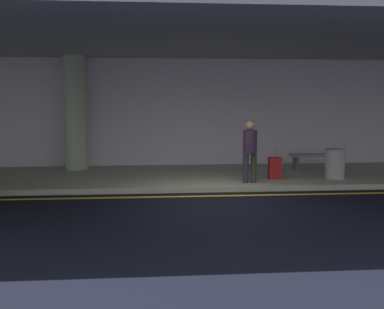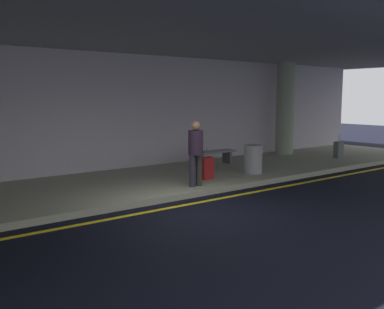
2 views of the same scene
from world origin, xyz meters
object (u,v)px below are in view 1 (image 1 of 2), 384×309
support_column_left_mid (75,113)px  bench_metal (314,158)px  suitcase_upright_secondary (275,168)px  traveler_with_luggage (250,148)px  trash_bin_steel (335,164)px

support_column_left_mid → bench_metal: (7.78, -0.54, -1.47)m
support_column_left_mid → suitcase_upright_secondary: support_column_left_mid is taller
traveler_with_luggage → bench_metal: bearing=80.3°
support_column_left_mid → trash_bin_steel: support_column_left_mid is taller
support_column_left_mid → traveler_with_luggage: size_ratio=2.17×
traveler_with_luggage → trash_bin_steel: size_ratio=1.98×
traveler_with_luggage → support_column_left_mid: bearing=-172.0°
support_column_left_mid → suitcase_upright_secondary: bearing=-21.8°
trash_bin_steel → bench_metal: bearing=87.5°
support_column_left_mid → trash_bin_steel: size_ratio=4.29×
suitcase_upright_secondary → bench_metal: 2.58m
bench_metal → traveler_with_luggage: bearing=-137.9°
support_column_left_mid → suitcase_upright_secondary: 6.60m
support_column_left_mid → traveler_with_luggage: support_column_left_mid is taller
support_column_left_mid → trash_bin_steel: bearing=-17.8°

